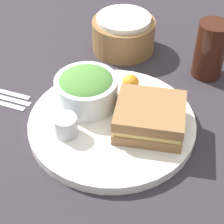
# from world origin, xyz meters

# --- Properties ---
(ground_plane) EXTENTS (4.00, 4.00, 0.00)m
(ground_plane) POSITION_xyz_m (0.00, 0.00, 0.00)
(ground_plane) COLOR #2D282D
(plate) EXTENTS (0.34, 0.34, 0.02)m
(plate) POSITION_xyz_m (0.00, 0.00, 0.01)
(plate) COLOR white
(plate) RESTS_ON ground_plane
(sandwich) EXTENTS (0.14, 0.13, 0.06)m
(sandwich) POSITION_xyz_m (0.08, -0.00, 0.05)
(sandwich) COLOR olive
(sandwich) RESTS_ON plate
(salad_bowl) EXTENTS (0.13, 0.13, 0.07)m
(salad_bowl) POSITION_xyz_m (-0.07, 0.03, 0.06)
(salad_bowl) COLOR white
(salad_bowl) RESTS_ON plate
(dressing_cup) EXTENTS (0.05, 0.05, 0.04)m
(dressing_cup) POSITION_xyz_m (-0.07, -0.06, 0.04)
(dressing_cup) COLOR #B7B7BC
(dressing_cup) RESTS_ON plate
(orange_wedge) EXTENTS (0.04, 0.04, 0.04)m
(orange_wedge) POSITION_xyz_m (0.01, 0.10, 0.04)
(orange_wedge) COLOR orange
(orange_wedge) RESTS_ON plate
(drink_glass) EXTENTS (0.07, 0.07, 0.13)m
(drink_glass) POSITION_xyz_m (0.16, 0.24, 0.07)
(drink_glass) COLOR #38190F
(drink_glass) RESTS_ON ground_plane
(bread_basket) EXTENTS (0.16, 0.16, 0.09)m
(bread_basket) POSITION_xyz_m (-0.06, 0.28, 0.04)
(bread_basket) COLOR olive
(bread_basket) RESTS_ON ground_plane
(spoon) EXTENTS (0.15, 0.02, 0.01)m
(spoon) POSITION_xyz_m (-0.27, 0.03, 0.00)
(spoon) COLOR silver
(spoon) RESTS_ON ground_plane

